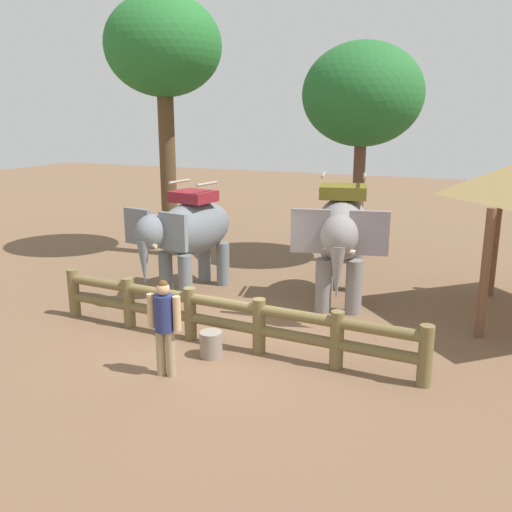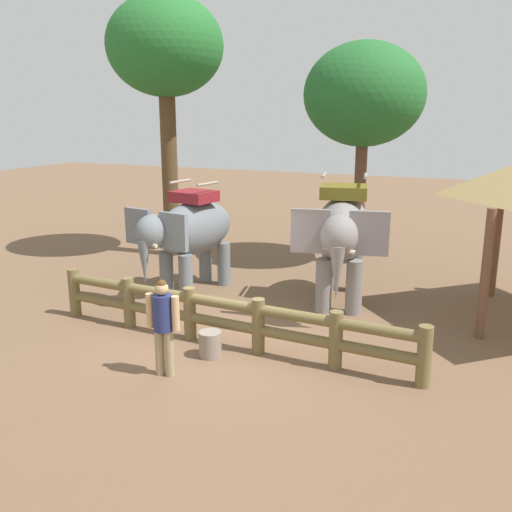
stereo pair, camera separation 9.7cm
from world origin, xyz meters
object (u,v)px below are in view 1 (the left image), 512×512
(tourist_woman_in_black, at_px, (164,321))
(tree_back_center, at_px, (363,96))
(elephant_center, at_px, (341,233))
(tree_far_left, at_px, (163,50))
(feed_bucket, at_px, (211,344))
(elephant_near_left, at_px, (189,232))
(log_fence, at_px, (224,316))

(tourist_woman_in_black, relative_size, tree_back_center, 0.27)
(elephant_center, xyz_separation_m, tourist_woman_in_black, (-1.75, -4.75, -0.70))
(tree_far_left, xyz_separation_m, feed_bucket, (4.67, -6.29, -5.82))
(tree_back_center, height_order, feed_bucket, tree_back_center)
(elephant_near_left, relative_size, tree_back_center, 0.52)
(elephant_center, bearing_deg, tree_far_left, 157.54)
(log_fence, distance_m, feed_bucket, 0.66)
(log_fence, height_order, elephant_center, elephant_center)
(feed_bucket, bearing_deg, tree_back_center, 83.22)
(elephant_near_left, distance_m, tree_far_left, 6.01)
(log_fence, xyz_separation_m, tree_far_left, (-4.66, 5.74, 5.45))
(tourist_woman_in_black, distance_m, feed_bucket, 1.27)
(elephant_near_left, bearing_deg, log_fence, -49.90)
(log_fence, relative_size, feed_bucket, 16.14)
(tree_back_center, bearing_deg, elephant_center, -82.38)
(elephant_near_left, xyz_separation_m, feed_bucket, (2.22, -3.18, -1.30))
(log_fence, height_order, tree_far_left, tree_far_left)
(elephant_near_left, height_order, tree_far_left, tree_far_left)
(elephant_center, xyz_separation_m, tree_far_left, (-6.06, 2.51, 4.37))
(tourist_woman_in_black, distance_m, tree_far_left, 9.85)
(tree_far_left, relative_size, tree_back_center, 1.22)
(tree_far_left, relative_size, feed_bucket, 15.95)
(elephant_near_left, height_order, elephant_center, elephant_center)
(elephant_center, bearing_deg, tourist_woman_in_black, -110.19)
(tree_back_center, xyz_separation_m, feed_bucket, (-0.89, -7.51, -4.53))
(tree_far_left, bearing_deg, elephant_near_left, -51.81)
(elephant_near_left, bearing_deg, elephant_center, 9.51)
(elephant_near_left, distance_m, tree_back_center, 6.24)
(elephant_center, xyz_separation_m, feed_bucket, (-1.39, -3.78, -1.44))
(tree_back_center, bearing_deg, tourist_woman_in_black, -98.37)
(log_fence, relative_size, tree_back_center, 1.24)
(elephant_near_left, distance_m, feed_bucket, 4.09)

